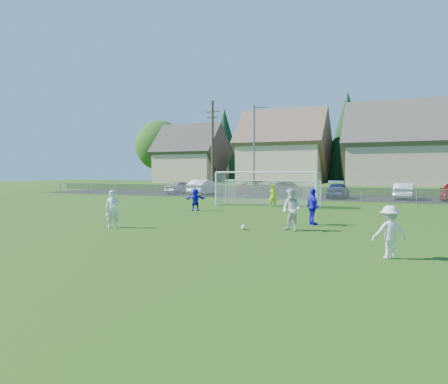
{
  "coord_description": "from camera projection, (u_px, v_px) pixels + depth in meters",
  "views": [
    {
      "loc": [
        8.46,
        -11.67,
        2.53
      ],
      "look_at": [
        0.0,
        8.0,
        1.4
      ],
      "focal_mm": 32.0,
      "sensor_mm": 36.0,
      "label": 1
    }
  ],
  "objects": [
    {
      "name": "ground",
      "position": [
        135.0,
        242.0,
        14.17
      ],
      "size": [
        160.0,
        160.0,
        0.0
      ],
      "primitive_type": "plane",
      "color": "#193D0C",
      "rests_on": "ground"
    },
    {
      "name": "asphalt_lot",
      "position": [
        302.0,
        197.0,
        39.4
      ],
      "size": [
        60.0,
        60.0,
        0.0
      ],
      "primitive_type": "plane",
      "color": "black",
      "rests_on": "ground"
    },
    {
      "name": "grass_embankment",
      "position": [
        316.0,
        189.0,
        46.26
      ],
      "size": [
        70.0,
        6.0,
        0.8
      ],
      "primitive_type": "cube",
      "color": "#1E420F",
      "rests_on": "ground"
    },
    {
      "name": "soccer_ball",
      "position": [
        244.0,
        227.0,
        17.19
      ],
      "size": [
        0.22,
        0.22,
        0.22
      ],
      "primitive_type": "sphere",
      "color": "white",
      "rests_on": "ground"
    },
    {
      "name": "player_white_a",
      "position": [
        113.0,
        209.0,
        17.75
      ],
      "size": [
        0.73,
        0.67,
        1.67
      ],
      "primitive_type": "imported",
      "rotation": [
        0.0,
        0.0,
        0.58
      ],
      "color": "white",
      "rests_on": "ground"
    },
    {
      "name": "player_white_b",
      "position": [
        291.0,
        210.0,
        16.82
      ],
      "size": [
        1.09,
        1.0,
        1.79
      ],
      "primitive_type": "imported",
      "rotation": [
        0.0,
        0.0,
        -0.48
      ],
      "color": "white",
      "rests_on": "ground"
    },
    {
      "name": "player_white_c",
      "position": [
        390.0,
        232.0,
        11.52
      ],
      "size": [
        1.13,
        0.91,
        1.53
      ],
      "primitive_type": "imported",
      "rotation": [
        0.0,
        0.0,
        3.54
      ],
      "color": "white",
      "rests_on": "ground"
    },
    {
      "name": "player_blue_a",
      "position": [
        313.0,
        207.0,
        18.68
      ],
      "size": [
        0.94,
        1.06,
        1.72
      ],
      "primitive_type": "imported",
      "rotation": [
        0.0,
        0.0,
        2.21
      ],
      "color": "#1D16D1",
      "rests_on": "ground"
    },
    {
      "name": "player_blue_b",
      "position": [
        195.0,
        200.0,
        25.31
      ],
      "size": [
        1.38,
        0.96,
        1.43
      ],
      "primitive_type": "imported",
      "rotation": [
        0.0,
        0.0,
        3.59
      ],
      "color": "#1D16D1",
      "rests_on": "ground"
    },
    {
      "name": "goalkeeper",
      "position": [
        273.0,
        196.0,
        28.14
      ],
      "size": [
        0.64,
        0.5,
        1.56
      ],
      "primitive_type": "imported",
      "rotation": [
        0.0,
        0.0,
        3.38
      ],
      "color": "#C5EC1B",
      "rests_on": "ground"
    },
    {
      "name": "car_a",
      "position": [
        181.0,
        187.0,
        44.05
      ],
      "size": [
        2.23,
        4.43,
        1.45
      ],
      "primitive_type": "imported",
      "rotation": [
        0.0,
        0.0,
        3.02
      ],
      "color": "#9B9CA2",
      "rests_on": "ground"
    },
    {
      "name": "car_b",
      "position": [
        204.0,
        187.0,
        42.31
      ],
      "size": [
        1.74,
        4.9,
        1.61
      ],
      "primitive_type": "imported",
      "rotation": [
        0.0,
        0.0,
        3.13
      ],
      "color": "white",
      "rests_on": "ground"
    },
    {
      "name": "car_c",
      "position": [
        258.0,
        188.0,
        40.01
      ],
      "size": [
        3.32,
        5.88,
        1.55
      ],
      "primitive_type": "imported",
      "rotation": [
        0.0,
        0.0,
        3.0
      ],
      "color": "#530913",
      "rests_on": "ground"
    },
    {
      "name": "car_d",
      "position": [
        287.0,
        189.0,
        40.01
      ],
      "size": [
        2.45,
        5.18,
        1.46
      ],
      "primitive_type": "imported",
      "rotation": [
        0.0,
        0.0,
        3.06
      ],
      "color": "black",
      "rests_on": "ground"
    },
    {
      "name": "car_e",
      "position": [
        338.0,
        190.0,
        36.98
      ],
      "size": [
        1.78,
        4.35,
        1.48
      ],
      "primitive_type": "imported",
      "rotation": [
        0.0,
        0.0,
        3.13
      ],
      "color": "#16254D",
      "rests_on": "ground"
    },
    {
      "name": "car_f",
      "position": [
        404.0,
        191.0,
        35.7
      ],
      "size": [
        1.89,
        4.56,
        1.47
      ],
      "primitive_type": "imported",
      "rotation": [
        0.0,
        0.0,
        3.07
      ],
      "color": "white",
      "rests_on": "ground"
    },
    {
      "name": "soccer_goal",
      "position": [
        268.0,
        184.0,
        28.81
      ],
      "size": [
        7.42,
        1.9,
        2.5
      ],
      "color": "white",
      "rests_on": "ground"
    },
    {
      "name": "chainlink_fence",
      "position": [
        288.0,
        193.0,
        34.32
      ],
      "size": [
        52.06,
        0.06,
        1.2
      ],
      "color": "gray",
      "rests_on": "ground"
    },
    {
      "name": "streetlight",
      "position": [
        255.0,
        148.0,
        39.53
      ],
      "size": [
        1.38,
        0.18,
        9.0
      ],
      "color": "slate",
      "rests_on": "ground"
    },
    {
      "name": "utility_pole",
      "position": [
        213.0,
        146.0,
        42.42
      ],
      "size": [
        1.6,
        0.26,
        10.0
      ],
      "color": "#473321",
      "rests_on": "ground"
    },
    {
      "name": "houses_row",
      "position": [
        342.0,
        134.0,
        51.96
      ],
      "size": [
        53.9,
        11.45,
        13.27
      ],
      "color": "tan",
      "rests_on": "ground"
    },
    {
      "name": "tree_row",
      "position": [
        341.0,
        141.0,
        58.11
      ],
      "size": [
        65.98,
        12.36,
        13.8
      ],
      "color": "#382616",
      "rests_on": "ground"
    }
  ]
}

